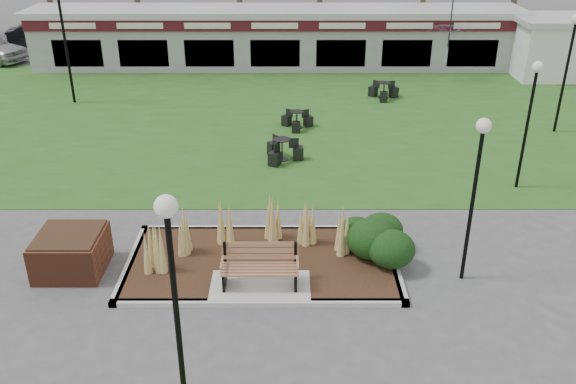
{
  "coord_description": "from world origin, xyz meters",
  "views": [
    {
      "loc": [
        0.6,
        -11.04,
        7.86
      ],
      "look_at": [
        0.62,
        2.0,
        1.52
      ],
      "focal_mm": 38.0,
      "sensor_mm": 36.0,
      "label": 1
    }
  ],
  "objects_px": {
    "food_pavilion": "(276,37)",
    "bistro_set_d": "(383,93)",
    "service_hut": "(558,46)",
    "lamp_post_far_right": "(571,48)",
    "park_bench": "(260,265)",
    "bistro_set_a": "(282,153)",
    "lamp_post_near_left": "(172,264)",
    "patio_umbrella": "(448,45)",
    "brick_planter": "(71,252)",
    "lamp_post_mid_right": "(532,98)",
    "lamp_post_far_left": "(61,17)",
    "lamp_post_near_right": "(478,166)",
    "bistro_set_b": "(297,122)",
    "car_black": "(46,33)"
  },
  "relations": [
    {
      "from": "food_pavilion",
      "to": "bistro_set_d",
      "type": "relative_size",
      "value": 18.72
    },
    {
      "from": "service_hut",
      "to": "lamp_post_far_right",
      "type": "height_order",
      "value": "lamp_post_far_right"
    },
    {
      "from": "lamp_post_far_right",
      "to": "food_pavilion",
      "type": "bearing_deg",
      "value": 137.23
    },
    {
      "from": "park_bench",
      "to": "lamp_post_far_right",
      "type": "xyz_separation_m",
      "value": [
        10.5,
        10.0,
        2.52
      ]
    },
    {
      "from": "bistro_set_a",
      "to": "bistro_set_d",
      "type": "relative_size",
      "value": 1.04
    },
    {
      "from": "service_hut",
      "to": "lamp_post_near_left",
      "type": "height_order",
      "value": "lamp_post_near_left"
    },
    {
      "from": "food_pavilion",
      "to": "patio_umbrella",
      "type": "bearing_deg",
      "value": -19.68
    },
    {
      "from": "brick_planter",
      "to": "food_pavilion",
      "type": "height_order",
      "value": "food_pavilion"
    },
    {
      "from": "lamp_post_mid_right",
      "to": "lamp_post_far_left",
      "type": "distance_m",
      "value": 17.98
    },
    {
      "from": "lamp_post_near_right",
      "to": "bistro_set_a",
      "type": "height_order",
      "value": "lamp_post_near_right"
    },
    {
      "from": "lamp_post_near_left",
      "to": "lamp_post_mid_right",
      "type": "distance_m",
      "value": 12.39
    },
    {
      "from": "bistro_set_b",
      "to": "patio_umbrella",
      "type": "xyz_separation_m",
      "value": [
        7.04,
        6.47,
        1.48
      ]
    },
    {
      "from": "bistro_set_b",
      "to": "car_black",
      "type": "distance_m",
      "value": 20.17
    },
    {
      "from": "patio_umbrella",
      "to": "park_bench",
      "type": "bearing_deg",
      "value": -115.39
    },
    {
      "from": "patio_umbrella",
      "to": "food_pavilion",
      "type": "bearing_deg",
      "value": 160.32
    },
    {
      "from": "lamp_post_near_left",
      "to": "lamp_post_near_right",
      "type": "distance_m",
      "value": 7.03
    },
    {
      "from": "park_bench",
      "to": "lamp_post_mid_right",
      "type": "relative_size",
      "value": 0.45
    },
    {
      "from": "lamp_post_far_right",
      "to": "patio_umbrella",
      "type": "distance_m",
      "value": 7.43
    },
    {
      "from": "lamp_post_near_left",
      "to": "bistro_set_b",
      "type": "bearing_deg",
      "value": 81.75
    },
    {
      "from": "brick_planter",
      "to": "lamp_post_mid_right",
      "type": "distance_m",
      "value": 12.88
    },
    {
      "from": "brick_planter",
      "to": "lamp_post_near_right",
      "type": "xyz_separation_m",
      "value": [
        8.99,
        -0.37,
        2.32
      ]
    },
    {
      "from": "bistro_set_d",
      "to": "brick_planter",
      "type": "bearing_deg",
      "value": -124.36
    },
    {
      "from": "lamp_post_far_right",
      "to": "car_black",
      "type": "distance_m",
      "value": 28.08
    },
    {
      "from": "lamp_post_far_left",
      "to": "bistro_set_d",
      "type": "relative_size",
      "value": 3.7
    },
    {
      "from": "food_pavilion",
      "to": "lamp_post_far_left",
      "type": "bearing_deg",
      "value": -143.93
    },
    {
      "from": "brick_planter",
      "to": "lamp_post_mid_right",
      "type": "relative_size",
      "value": 0.39
    },
    {
      "from": "park_bench",
      "to": "bistro_set_b",
      "type": "xyz_separation_m",
      "value": [
        0.96,
        10.38,
        -0.35
      ]
    },
    {
      "from": "bistro_set_a",
      "to": "food_pavilion",
      "type": "bearing_deg",
      "value": 91.95
    },
    {
      "from": "lamp_post_near_right",
      "to": "park_bench",
      "type": "bearing_deg",
      "value": -175.2
    },
    {
      "from": "service_hut",
      "to": "bistro_set_d",
      "type": "relative_size",
      "value": 3.35
    },
    {
      "from": "food_pavilion",
      "to": "bistro_set_b",
      "type": "bearing_deg",
      "value": -84.14
    },
    {
      "from": "brick_planter",
      "to": "bistro_set_a",
      "type": "xyz_separation_m",
      "value": [
        4.82,
        6.55,
        -0.21
      ]
    },
    {
      "from": "lamp_post_near_right",
      "to": "car_black",
      "type": "height_order",
      "value": "lamp_post_near_right"
    },
    {
      "from": "lamp_post_far_left",
      "to": "bistro_set_a",
      "type": "distance_m",
      "value": 11.33
    },
    {
      "from": "lamp_post_near_right",
      "to": "bistro_set_b",
      "type": "bearing_deg",
      "value": 109.95
    },
    {
      "from": "lamp_post_mid_right",
      "to": "bistro_set_b",
      "type": "bearing_deg",
      "value": 141.49
    },
    {
      "from": "lamp_post_far_right",
      "to": "bistro_set_b",
      "type": "relative_size",
      "value": 3.49
    },
    {
      "from": "lamp_post_mid_right",
      "to": "lamp_post_far_right",
      "type": "height_order",
      "value": "lamp_post_far_right"
    },
    {
      "from": "service_hut",
      "to": "lamp_post_far_right",
      "type": "xyz_separation_m",
      "value": [
        -3.0,
        -7.75,
        1.66
      ]
    },
    {
      "from": "lamp_post_far_left",
      "to": "car_black",
      "type": "relative_size",
      "value": 1.14
    },
    {
      "from": "lamp_post_near_left",
      "to": "lamp_post_far_right",
      "type": "xyz_separation_m",
      "value": [
        11.59,
        13.75,
        0.09
      ]
    },
    {
      "from": "lamp_post_near_left",
      "to": "car_black",
      "type": "bearing_deg",
      "value": 113.53
    },
    {
      "from": "park_bench",
      "to": "bistro_set_a",
      "type": "height_order",
      "value": "park_bench"
    },
    {
      "from": "service_hut",
      "to": "bistro_set_a",
      "type": "xyz_separation_m",
      "value": [
        -13.08,
        -10.45,
        -1.19
      ]
    },
    {
      "from": "lamp_post_near_left",
      "to": "bistro_set_a",
      "type": "height_order",
      "value": "lamp_post_near_left"
    },
    {
      "from": "patio_umbrella",
      "to": "lamp_post_far_right",
      "type": "bearing_deg",
      "value": -69.95
    },
    {
      "from": "food_pavilion",
      "to": "lamp_post_near_left",
      "type": "bearing_deg",
      "value": -92.67
    },
    {
      "from": "service_hut",
      "to": "lamp_post_mid_right",
      "type": "distance_m",
      "value": 13.99
    },
    {
      "from": "park_bench",
      "to": "lamp_post_far_left",
      "type": "xyz_separation_m",
      "value": [
        -8.42,
        13.58,
        2.95
      ]
    },
    {
      "from": "lamp_post_far_right",
      "to": "bistro_set_a",
      "type": "height_order",
      "value": "lamp_post_far_right"
    }
  ]
}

